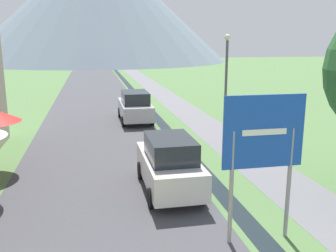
{
  "coord_description": "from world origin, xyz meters",
  "views": [
    {
      "loc": [
        -2.73,
        -2.79,
        4.77
      ],
      "look_at": [
        -0.11,
        10.0,
        1.78
      ],
      "focal_mm": 40.0,
      "sensor_mm": 36.0,
      "label": 1
    }
  ],
  "objects_px": {
    "parked_car_near": "(169,164)",
    "streetlamp": "(226,80)",
    "road_sign": "(263,145)",
    "parked_car_far": "(135,106)"
  },
  "relations": [
    {
      "from": "parked_car_near",
      "to": "streetlamp",
      "type": "relative_size",
      "value": 0.77
    },
    {
      "from": "parked_car_near",
      "to": "parked_car_far",
      "type": "bearing_deg",
      "value": 89.1
    },
    {
      "from": "parked_car_far",
      "to": "streetlamp",
      "type": "bearing_deg",
      "value": -58.31
    },
    {
      "from": "parked_car_far",
      "to": "road_sign",
      "type": "bearing_deg",
      "value": -84.71
    },
    {
      "from": "parked_car_near",
      "to": "parked_car_far",
      "type": "xyz_separation_m",
      "value": [
        0.17,
        10.89,
        0.0
      ]
    },
    {
      "from": "streetlamp",
      "to": "road_sign",
      "type": "bearing_deg",
      "value": -104.58
    },
    {
      "from": "parked_car_far",
      "to": "streetlamp",
      "type": "height_order",
      "value": "streetlamp"
    },
    {
      "from": "parked_car_near",
      "to": "streetlamp",
      "type": "bearing_deg",
      "value": 53.94
    },
    {
      "from": "parked_car_near",
      "to": "road_sign",
      "type": "bearing_deg",
      "value": -66.5
    },
    {
      "from": "parked_car_near",
      "to": "parked_car_far",
      "type": "relative_size",
      "value": 0.89
    }
  ]
}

